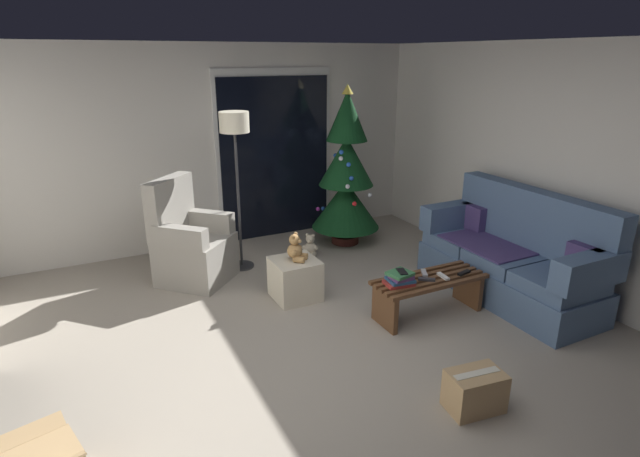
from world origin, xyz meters
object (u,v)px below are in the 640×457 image
Objects in this scene: book_stack at (400,279)px; ottoman at (295,279)px; coffee_table at (429,290)px; cell_phone at (402,271)px; remote_graphite at (427,279)px; teddy_bear_honey at (296,249)px; armchair at (191,245)px; remote_white at (443,276)px; remote_black at (464,273)px; teddy_bear_cream_by_tree at (310,247)px; floor_lamp at (235,138)px; couch at (513,258)px; cardboard_box_taped_mid_floor at (475,391)px; christmas_tree at (346,176)px; remote_silver at (424,273)px.

ottoman is (-0.64, 0.89, -0.24)m from book_stack.
coffee_table is 0.43m from cell_phone.
teddy_bear_honey reaches higher than remote_graphite.
cell_phone is (-0.33, -0.01, 0.26)m from coffee_table.
remote_graphite is at bearing -45.48° from teddy_bear_honey.
coffee_table is at bearing -44.91° from armchair.
remote_white is 1.00× the size of remote_black.
armchair is (-1.47, 1.80, -0.04)m from book_stack.
floor_lamp is at bearing 176.63° from teddy_bear_cream_by_tree.
remote_graphite is (-0.07, -0.04, 0.14)m from coffee_table.
couch is at bearing -1.13° from book_stack.
cardboard_box_taped_mid_floor is (-0.22, -1.23, -0.30)m from book_stack.
floor_lamp reaches higher than teddy_bear_honey.
cardboard_box_taped_mid_floor is (-0.82, -3.30, -0.75)m from christmas_tree.
armchair is (-2.15, 1.88, 0.01)m from remote_black.
cell_phone is (-1.36, 0.01, 0.12)m from couch.
christmas_tree reaches higher than cardboard_box_taped_mid_floor.
teddy_bear_honey is (-0.98, 0.79, 0.14)m from remote_silver.
christmas_tree is at bearing 89.98° from cell_phone.
christmas_tree is (0.60, 2.06, 0.45)m from book_stack.
teddy_bear_cream_by_tree is at bearing -49.31° from remote_silver.
teddy_bear_cream_by_tree is at bearing 100.96° from coffee_table.
teddy_bear_honey is at bearing -122.64° from teddy_bear_cream_by_tree.
remote_black reaches higher than coffee_table.
remote_silver is (0.00, 0.09, 0.14)m from coffee_table.
couch is 0.91m from remote_white.
remote_white is 0.09× the size of floor_lamp.
couch is 2.01m from cardboard_box_taped_mid_floor.
cell_phone is at bearing -177.53° from coffee_table.
remote_black is 1.49m from cardboard_box_taped_mid_floor.
coffee_table is at bearing -42.22° from ottoman.
remote_silver is at bearing 33.00° from cell_phone.
teddy_bear_cream_by_tree is 3.09m from cardboard_box_taped_mid_floor.
cell_phone is 0.50× the size of teddy_bear_honey.
book_stack is at bearing 134.08° from cell_phone.
remote_white is at bearing -93.97° from christmas_tree.
ottoman is at bearing 137.78° from teddy_bear_honey.
remote_silver is 1.46m from cardboard_box_taped_mid_floor.
coffee_table is 0.39m from book_stack.
armchair reaches higher than cell_phone.
ottoman is at bearing 101.13° from cardboard_box_taped_mid_floor.
floor_lamp reaches higher than remote_silver.
christmas_tree reaches higher than remote_white.
teddy_bear_cream_by_tree is (0.62, 0.95, -0.09)m from ottoman.
cardboard_box_taped_mid_floor is at bearing -78.87° from ottoman.
remote_white is 0.55× the size of teddy_bear_cream_by_tree.
remote_graphite reaches higher than teddy_bear_cream_by_tree.
book_stack is (-0.34, -0.09, 0.05)m from remote_silver.
ottoman is at bearing -136.62° from christmas_tree.
teddy_bear_cream_by_tree is (1.45, 0.04, -0.28)m from armchair.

